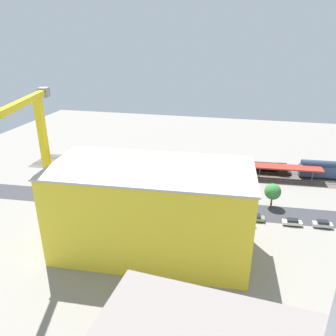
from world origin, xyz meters
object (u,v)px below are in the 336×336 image
parked_car_0 (322,224)px  parked_car_2 (255,218)px  parked_car_1 (292,222)px  street_tree_3 (175,181)px  tower_crane (41,155)px  parked_car_4 (192,211)px  construction_building (152,211)px  street_tree_4 (172,180)px  street_tree_0 (89,171)px  passenger_coach (331,169)px  box_truck_0 (224,214)px  street_tree_2 (157,176)px  traffic_light (249,206)px  locomotive (266,168)px  platform_canopy_near (181,167)px  parked_car_3 (223,215)px  platform_canopy_far (235,164)px  street_tree_1 (273,192)px

parked_car_0 → parked_car_2: parked_car_0 is taller
parked_car_1 → street_tree_3: 32.87m
parked_car_2 → tower_crane: 52.90m
parked_car_4 → construction_building: bearing=69.7°
construction_building → street_tree_4: bearing=-90.7°
street_tree_0 → street_tree_3: 26.73m
passenger_coach → box_truck_0: size_ratio=2.00×
construction_building → street_tree_4: (0.95, -25.70, -4.39)m
parked_car_1 → street_tree_2: (36.52, -8.43, 5.31)m
parked_car_4 → street_tree_4: (7.19, -8.84, 4.36)m
parked_car_4 → street_tree_2: street_tree_2 is taller
traffic_light → street_tree_2: bearing=-19.9°
passenger_coach → street_tree_3: size_ratio=2.70×
parked_car_2 → traffic_light: bearing=29.3°
locomotive → parked_car_4: size_ratio=3.58×
platform_canopy_near → street_tree_3: (-0.64, 12.03, 0.45)m
parked_car_3 → street_tree_0: 42.37m
passenger_coach → parked_car_2: 40.71m
locomotive → street_tree_2: size_ratio=1.78×
passenger_coach → parked_car_4: 52.06m
parked_car_0 → parked_car_3: size_ratio=0.99×
parked_car_0 → construction_building: size_ratio=0.12×
parked_car_2 → box_truck_0: box_truck_0 is taller
parked_car_1 → street_tree_4: street_tree_4 is taller
street_tree_3 → street_tree_0: bearing=0.8°
platform_canopy_far → parked_car_3: size_ratio=11.78×
parked_car_0 → street_tree_1: 14.52m
parked_car_1 → parked_car_3: parked_car_1 is taller
parked_car_3 → parked_car_4: bearing=-0.6°
passenger_coach → parked_car_4: passenger_coach is taller
street_tree_0 → parked_car_3: bearing=167.6°
locomotive → street_tree_0: size_ratio=2.02×
parked_car_2 → traffic_light: 4.38m
box_truck_0 → street_tree_1: size_ratio=1.46×
locomotive → parked_car_2: 32.73m
parked_car_0 → street_tree_4: 40.21m
parked_car_4 → tower_crane: (30.30, 16.77, 19.14)m
street_tree_3 → platform_canopy_near: bearing=-87.0°
locomotive → street_tree_2: bearing=37.1°
parked_car_0 → parked_car_1: parked_car_0 is taller
locomotive → platform_canopy_far: bearing=25.5°
parked_car_1 → street_tree_4: 33.50m
tower_crane → street_tree_4: (-23.11, -25.61, -14.78)m
locomotive → street_tree_4: size_ratio=2.12×
construction_building → street_tree_2: bearing=-80.7°
traffic_light → locomotive: bearing=-100.3°
tower_crane → street_tree_0: tower_crane is taller
parked_car_1 → parked_car_4: (24.85, 0.08, 0.03)m
parked_car_0 → street_tree_0: street_tree_0 is taller
platform_canopy_near → passenger_coach: (-47.55, -11.26, -1.01)m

